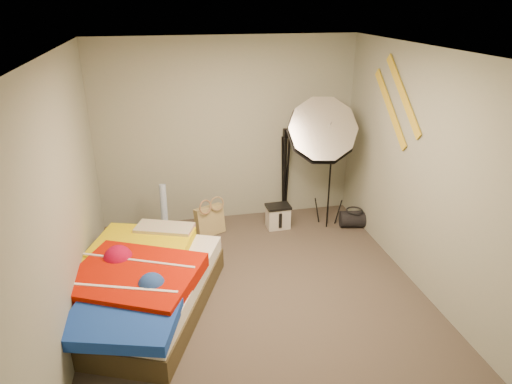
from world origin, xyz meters
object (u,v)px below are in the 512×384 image
object	(u,v)px
tote_bag	(210,221)
camera_tripod	(285,167)
wrapping_roll	(164,214)
camera_case	(278,217)
bed	(138,286)
duffel_bag	(354,219)
photo_umbrella	(322,132)

from	to	relation	value
tote_bag	camera_tripod	bearing A→B (deg)	-6.77
tote_bag	camera_tripod	distance (m)	1.30
wrapping_roll	camera_case	xyz separation A→B (m)	(1.52, 0.05, -0.23)
camera_tripod	bed	bearing A→B (deg)	-137.76
duffel_bag	tote_bag	bearing A→B (deg)	-174.66
camera_case	duffel_bag	size ratio (longest dim) A/B	0.81
bed	wrapping_roll	bearing A→B (deg)	78.14
photo_umbrella	camera_tripod	world-z (taller)	photo_umbrella
camera_case	duffel_bag	world-z (taller)	camera_case
tote_bag	bed	world-z (taller)	bed
camera_case	photo_umbrella	xyz separation A→B (m)	(0.53, -0.11, 1.21)
bed	duffel_bag	bearing A→B (deg)	23.81
photo_umbrella	duffel_bag	bearing A→B (deg)	-10.26
camera_case	photo_umbrella	world-z (taller)	photo_umbrella
camera_case	bed	size ratio (longest dim) A/B	0.13
tote_bag	camera_case	xyz separation A→B (m)	(0.94, 0.00, -0.04)
bed	photo_umbrella	world-z (taller)	photo_umbrella
wrapping_roll	duffel_bag	xyz separation A→B (m)	(2.54, -0.15, -0.27)
camera_case	camera_tripod	size ratio (longest dim) A/B	0.23
camera_case	duffel_bag	xyz separation A→B (m)	(1.03, -0.20, -0.04)
camera_case	photo_umbrella	distance (m)	1.32
wrapping_roll	camera_case	distance (m)	1.54
tote_bag	bed	distance (m)	1.69
tote_bag	wrapping_roll	distance (m)	0.61
tote_bag	photo_umbrella	distance (m)	1.87
camera_case	bed	bearing A→B (deg)	-143.49
camera_case	bed	xyz separation A→B (m)	(-1.81, -1.45, 0.12)
photo_umbrella	bed	bearing A→B (deg)	-150.12
duffel_bag	photo_umbrella	size ratio (longest dim) A/B	0.20
duffel_bag	photo_umbrella	xyz separation A→B (m)	(-0.50, 0.09, 1.24)
camera_case	camera_tripod	world-z (taller)	camera_tripod
photo_umbrella	camera_tripod	xyz separation A→B (m)	(-0.34, 0.47, -0.62)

